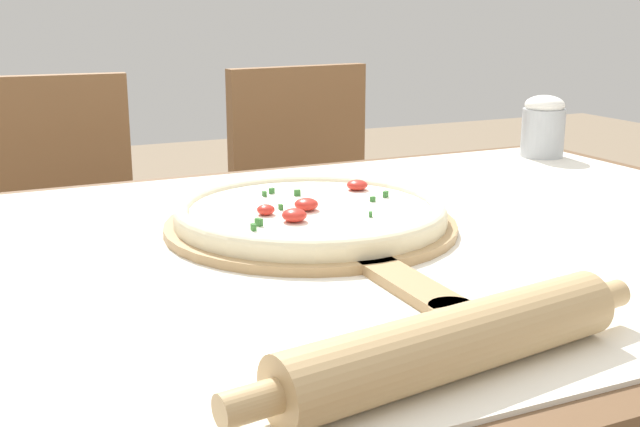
{
  "coord_description": "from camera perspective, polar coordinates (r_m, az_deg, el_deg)",
  "views": [
    {
      "loc": [
        -0.47,
        -0.89,
        1.02
      ],
      "look_at": [
        -0.05,
        0.03,
        0.76
      ],
      "focal_mm": 45.0,
      "sensor_mm": 36.0,
      "label": 1
    }
  ],
  "objects": [
    {
      "name": "towel_cloth",
      "position": [
        1.05,
        3.2,
        -1.81
      ],
      "size": [
        1.32,
        0.91,
        0.0
      ],
      "color": "white",
      "rests_on": "dining_table"
    },
    {
      "name": "pizza_peel",
      "position": [
        1.07,
        -0.29,
        -1.08
      ],
      "size": [
        0.39,
        0.56,
        0.01
      ],
      "color": "tan",
      "rests_on": "towel_cloth"
    },
    {
      "name": "dining_table",
      "position": [
        1.08,
        3.13,
        -6.63
      ],
      "size": [
        1.4,
        0.99,
        0.72
      ],
      "color": "brown",
      "rests_on": "ground_plane"
    },
    {
      "name": "pizza",
      "position": [
        1.08,
        -0.67,
        0.11
      ],
      "size": [
        0.36,
        0.36,
        0.04
      ],
      "color": "beige",
      "rests_on": "pizza_peel"
    },
    {
      "name": "flour_cup",
      "position": [
        1.65,
        15.59,
        6.03
      ],
      "size": [
        0.08,
        0.08,
        0.12
      ],
      "color": "#B2B7BC",
      "rests_on": "towel_cloth"
    },
    {
      "name": "chair_right",
      "position": [
        2.01,
        -0.28,
        -0.31
      ],
      "size": [
        0.44,
        0.44,
        0.87
      ],
      "rotation": [
        0.0,
        0.0,
        0.1
      ],
      "color": "brown",
      "rests_on": "ground_plane"
    },
    {
      "name": "chair_left",
      "position": [
        1.85,
        -18.44,
        -2.42
      ],
      "size": [
        0.42,
        0.42,
        0.87
      ],
      "rotation": [
        0.0,
        0.0,
        -0.06
      ],
      "color": "brown",
      "rests_on": "ground_plane"
    },
    {
      "name": "rolling_pin",
      "position": [
        0.67,
        9.46,
        -9.03
      ],
      "size": [
        0.42,
        0.11,
        0.06
      ],
      "rotation": [
        0.0,
        0.0,
        0.15
      ],
      "color": "tan",
      "rests_on": "towel_cloth"
    }
  ]
}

